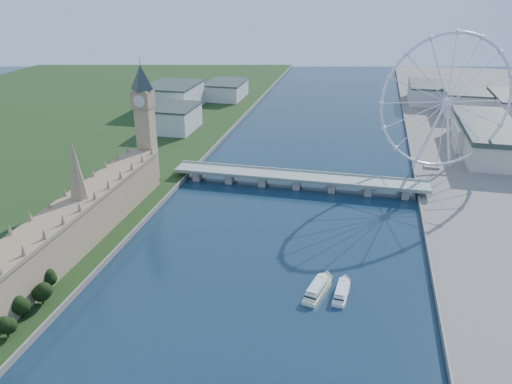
% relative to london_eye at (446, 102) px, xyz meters
% --- Properties ---
extents(parliament_range, '(24.00, 200.00, 70.00)m').
position_rel_london_eye_xyz_m(parliament_range, '(-247.98, -185.08, -49.04)').
color(parliament_range, tan).
rests_on(parliament_range, ground).
extents(big_ben, '(20.02, 20.02, 110.00)m').
position_rel_london_eye_xyz_m(big_ben, '(-247.98, -77.08, -0.95)').
color(big_ben, tan).
rests_on(big_ben, ground).
extents(westminster_bridge, '(220.00, 22.00, 9.50)m').
position_rel_london_eye_xyz_m(westminster_bridge, '(-119.98, -55.08, -60.89)').
color(westminster_bridge, gray).
rests_on(westminster_bridge, ground).
extents(london_eye, '(113.60, 39.12, 124.30)m').
position_rel_london_eye_xyz_m(london_eye, '(0.00, 0.00, 0.00)').
color(london_eye, silver).
rests_on(london_eye, ground).
extents(county_hall, '(54.00, 144.00, 35.00)m').
position_rel_london_eye_xyz_m(county_hall, '(55.02, 74.92, -67.52)').
color(county_hall, beige).
rests_on(county_hall, ground).
extents(city_skyline, '(505.00, 280.00, 32.00)m').
position_rel_london_eye_xyz_m(city_skyline, '(-80.75, 205.00, -50.56)').
color(city_skyline, beige).
rests_on(city_skyline, ground).
extents(tour_boat_near, '(15.73, 33.27, 7.14)m').
position_rel_london_eye_xyz_m(tour_boat_near, '(-85.91, -210.54, -67.52)').
color(tour_boat_near, beige).
rests_on(tour_boat_near, ground).
extents(tour_boat_far, '(9.83, 28.97, 6.27)m').
position_rel_london_eye_xyz_m(tour_boat_far, '(-72.11, -209.37, -67.52)').
color(tour_boat_far, silver).
rests_on(tour_boat_far, ground).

